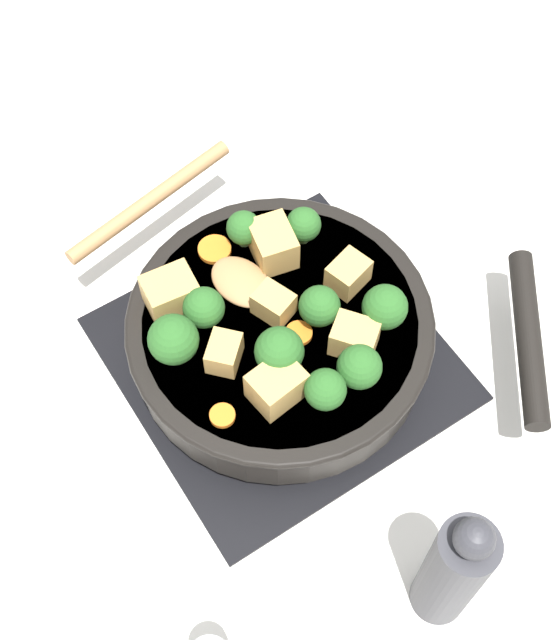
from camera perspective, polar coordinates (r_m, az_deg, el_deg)
ground_plane at (r=0.92m, az=0.00°, el=-2.53°), size 2.40×2.40×0.00m
front_burner_grate at (r=0.91m, az=0.00°, el=-2.17°), size 0.31×0.31×0.03m
skillet_pan at (r=0.87m, az=0.20°, el=-0.79°), size 0.41×0.37×0.05m
wooden_spoon at (r=0.90m, az=-5.71°, el=5.29°), size 0.20×0.20×0.02m
tofu_cube_center_large at (r=0.86m, az=4.44°, el=2.89°), size 0.04×0.04×0.03m
tofu_cube_near_handle at (r=0.87m, az=-0.46°, el=4.89°), size 0.05×0.05×0.04m
tofu_cube_east_chunk at (r=0.85m, az=-7.01°, el=1.71°), size 0.05×0.04×0.04m
tofu_cube_west_chunk at (r=0.82m, az=-3.60°, el=-2.12°), size 0.04×0.04×0.03m
tofu_cube_back_piece at (r=0.82m, az=4.79°, el=-1.14°), size 0.05×0.05×0.03m
tofu_cube_front_piece at (r=0.84m, az=-0.21°, el=1.15°), size 0.04×0.04×0.03m
tofu_cube_mid_small at (r=0.80m, az=-0.21°, el=-4.21°), size 0.05×0.04×0.04m
broccoli_floret_near_spoon at (r=0.83m, az=6.73°, el=0.81°), size 0.04×0.04×0.05m
broccoli_floret_center_top at (r=0.83m, az=-4.90°, el=0.77°), size 0.04×0.04×0.05m
broccoli_floret_east_rim at (r=0.80m, az=-0.05°, el=-2.02°), size 0.05×0.05×0.05m
broccoli_floret_west_rim at (r=0.83m, az=2.54°, el=0.87°), size 0.04×0.04×0.05m
broccoli_floret_north_edge at (r=0.79m, az=2.92°, el=-4.48°), size 0.04×0.04×0.05m
broccoli_floret_south_cluster at (r=0.88m, az=1.51°, el=6.11°), size 0.04×0.04×0.04m
broccoli_floret_mid_floret at (r=0.81m, az=-6.84°, el=-1.26°), size 0.05×0.05×0.05m
broccoli_floret_small_inner at (r=0.88m, az=-2.34°, el=5.89°), size 0.03×0.03×0.04m
broccoli_floret_tall_stem at (r=0.80m, az=5.10°, el=-3.03°), size 0.04×0.04×0.05m
carrot_slice_orange_thin at (r=0.84m, az=1.22°, el=-0.85°), size 0.03×0.03×0.01m
carrot_slice_near_center at (r=0.89m, az=-4.21°, el=4.53°), size 0.03×0.03×0.01m
carrot_slice_edge_slice at (r=0.80m, az=-3.71°, el=-6.12°), size 0.02×0.02×0.01m
pepper_mill at (r=0.76m, az=11.04°, el=-15.48°), size 0.05×0.05×0.19m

